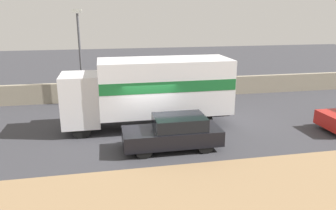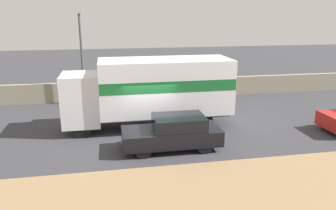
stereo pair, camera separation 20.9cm
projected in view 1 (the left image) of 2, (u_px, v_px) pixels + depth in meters
The scene contains 5 objects.
ground_plane at pixel (152, 140), 15.29m from camera, with size 80.00×80.00×0.00m, color #38383D.
stone_wall_backdrop at pixel (135, 90), 22.31m from camera, with size 60.00×0.35×1.29m.
street_lamp at pixel (80, 50), 20.15m from camera, with size 0.56×0.28×5.93m.
box_truck at pixel (153, 89), 16.57m from camera, with size 8.40×2.61×3.50m.
car_hatchback at pixel (174, 132), 14.15m from camera, with size 4.23×1.72×1.48m.
Camera 1 is at (-2.06, -14.13, 5.78)m, focal length 35.00 mm.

